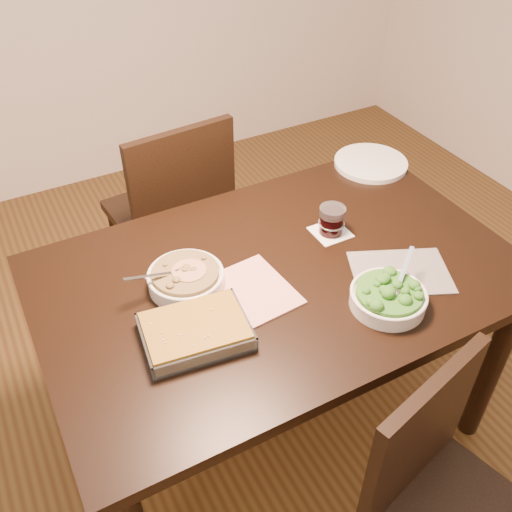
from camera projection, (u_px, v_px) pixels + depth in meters
ground at (275, 419)px, 2.16m from camera, size 4.00×4.00×0.00m
table at (279, 295)px, 1.74m from camera, size 1.40×0.90×0.75m
magazine_a at (233, 300)px, 1.58m from camera, size 0.35×0.27×0.01m
magazine_b at (400, 272)px, 1.67m from camera, size 0.34×0.30×0.01m
coaster at (330, 232)px, 1.82m from camera, size 0.11×0.11×0.00m
stew_bowl at (186, 278)px, 1.61m from camera, size 0.24×0.22×0.08m
broccoli_bowl at (388, 297)px, 1.55m from camera, size 0.22×0.21×0.08m
baking_dish at (195, 331)px, 1.46m from camera, size 0.29×0.23×0.05m
wine_tumbler at (332, 220)px, 1.79m from camera, size 0.08×0.08×0.09m
dinner_plate at (371, 163)px, 2.13m from camera, size 0.27×0.27×0.02m
chair_near at (443, 497)px, 1.44m from camera, size 0.48×0.48×0.84m
chair_far at (174, 209)px, 2.33m from camera, size 0.47×0.47×0.92m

